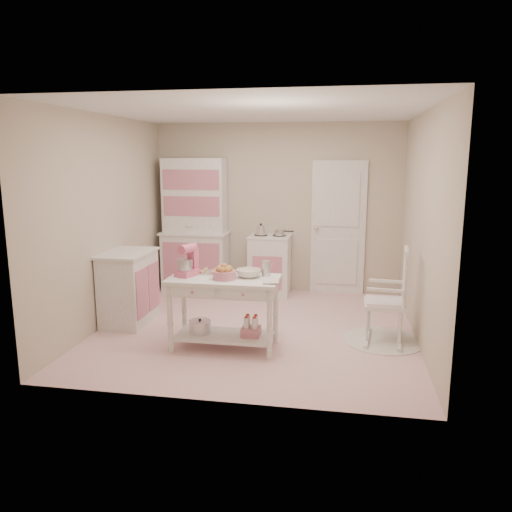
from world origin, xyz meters
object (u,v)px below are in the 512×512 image
(stove, at_px, (270,265))
(base_cabinet, at_px, (129,288))
(rocking_chair, at_px, (385,295))
(bread_basket, at_px, (224,275))
(hutch, at_px, (195,225))
(work_table, at_px, (224,313))
(stand_mixer, at_px, (187,261))

(stove, bearing_deg, base_cabinet, -133.56)
(base_cabinet, xyz_separation_m, rocking_chair, (3.15, -0.12, 0.09))
(stove, bearing_deg, bread_basket, -93.70)
(base_cabinet, relative_size, rocking_chair, 0.84)
(hutch, xyz_separation_m, work_table, (1.03, -2.33, -0.64))
(rocking_chair, height_order, work_table, rocking_chair)
(bread_basket, bearing_deg, base_cabinet, 154.25)
(rocking_chair, bearing_deg, bread_basket, -156.20)
(hutch, height_order, rocking_chair, hutch)
(stove, bearing_deg, stand_mixer, -104.66)
(bread_basket, bearing_deg, hutch, 113.81)
(work_table, distance_m, bread_basket, 0.45)
(rocking_chair, bearing_deg, base_cabinet, -176.35)
(hutch, height_order, work_table, hutch)
(hutch, xyz_separation_m, rocking_chair, (2.79, -1.81, -0.49))
(hutch, height_order, stand_mixer, hutch)
(stove, height_order, work_table, stove)
(stove, relative_size, stand_mixer, 2.71)
(base_cabinet, height_order, work_table, base_cabinet)
(bread_basket, bearing_deg, rocking_chair, 18.04)
(hutch, xyz_separation_m, stove, (1.20, -0.05, -0.58))
(hutch, relative_size, base_cabinet, 2.26)
(stove, relative_size, work_table, 0.77)
(base_cabinet, distance_m, bread_basket, 1.62)
(hutch, xyz_separation_m, bread_basket, (1.05, -2.38, -0.19))
(stove, xyz_separation_m, stand_mixer, (-0.59, -2.26, 0.51))
(stove, height_order, stand_mixer, stand_mixer)
(rocking_chair, height_order, bread_basket, rocking_chair)
(stove, height_order, base_cabinet, same)
(hutch, bearing_deg, rocking_chair, -33.03)
(stand_mixer, bearing_deg, work_table, 18.52)
(hutch, distance_m, stand_mixer, 2.39)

